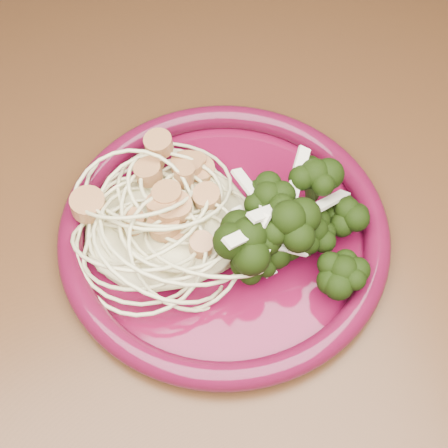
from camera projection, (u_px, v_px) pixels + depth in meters
dining_table at (257, 293)px, 0.60m from camera, size 1.20×0.80×0.75m
dinner_plate at (224, 231)px, 0.51m from camera, size 0.36×0.36×0.02m
spaghetti_pile at (168, 218)px, 0.51m from camera, size 0.18×0.17×0.03m
scallop_cluster at (164, 191)px, 0.48m from camera, size 0.17×0.17×0.04m
broccoli_pile at (295, 221)px, 0.49m from camera, size 0.15×0.18×0.05m
onion_garnish at (299, 197)px, 0.46m from camera, size 0.10×0.12×0.05m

